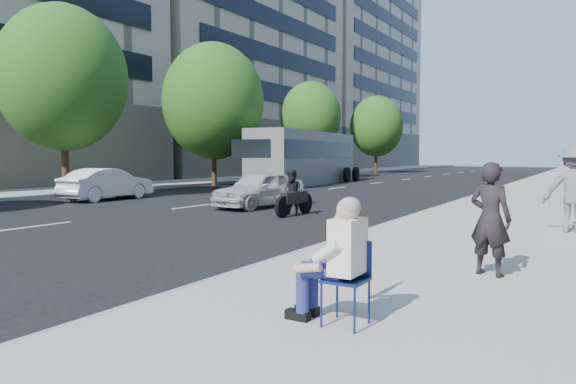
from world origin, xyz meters
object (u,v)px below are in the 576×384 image
Objects in this scene: motorcycle at (293,195)px; bus at (306,158)px; pedestrian_woman at (490,219)px; jogger at (574,189)px; white_sedan_near at (260,189)px; white_sedan_mid at (107,184)px; seated_protester at (337,253)px.

bus reaches higher than motorcycle.
pedestrian_woman is at bearing -61.56° from bus.
bus is (-7.98, 15.03, 1.00)m from motorcycle.
jogger is 1.19× the size of pedestrian_woman.
white_sedan_near is 0.95× the size of white_sedan_mid.
bus reaches higher than white_sedan_near.
motorcycle is (-7.56, 0.61, -0.48)m from jogger.
jogger reaches higher than pedestrian_woman.
bus reaches higher than white_sedan_mid.
motorcycle is (9.45, -0.75, -0.02)m from white_sedan_mid.
white_sedan_near is at bearing -73.94° from bus.
seated_protester is at bearing 86.99° from pedestrian_woman.
white_sedan_mid is (-7.15, -0.78, 0.01)m from white_sedan_near.
white_sedan_mid is 14.40m from bus.
white_sedan_mid is (-15.23, 9.61, -0.22)m from seated_protester.
seated_protester reaches higher than white_sedan_near.
seated_protester is 3.16m from pedestrian_woman.
jogger is 0.49× the size of white_sedan_mid.
motorcycle is at bearing -26.47° from pedestrian_woman.
bus is at bearing -43.96° from jogger.
seated_protester is 0.34× the size of white_sedan_near.
seated_protester is at bearing 78.99° from jogger.
jogger is at bearing 77.78° from seated_protester.
pedestrian_woman is at bearing 82.14° from jogger.
white_sedan_mid is at bearing -166.77° from white_sedan_near.
pedestrian_woman is 0.43× the size of white_sedan_near.
motorcycle reaches higher than white_sedan_near.
jogger is 7.60m from motorcycle.
white_sedan_near is 2.77m from motorcycle.
white_sedan_mid is at bearing -102.62° from bus.
white_sedan_mid is at bearing -7.66° from pedestrian_woman.
seated_protester is 0.80× the size of pedestrian_woman.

